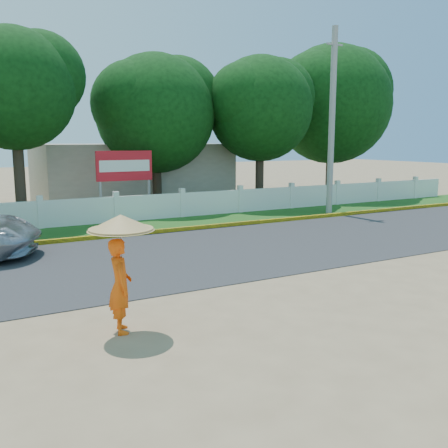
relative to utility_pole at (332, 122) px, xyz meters
name	(u,v)px	position (x,y,z in m)	size (l,w,h in m)	color
ground	(267,294)	(-9.55, -9.00, -4.21)	(120.00, 120.00, 0.00)	#9E8460
road	(184,254)	(-9.55, -4.50, -4.20)	(60.00, 7.00, 0.02)	#38383A
grass_verge	(128,228)	(-9.55, 0.75, -4.19)	(60.00, 3.50, 0.03)	#2D601E
curb	(143,233)	(-9.55, -0.95, -4.13)	(40.00, 0.18, 0.16)	yellow
fence	(116,210)	(-9.55, 2.20, -3.66)	(40.00, 0.10, 1.10)	silver
building_near	(132,173)	(-6.55, 9.00, -2.61)	(10.00, 6.00, 3.20)	#B7AD99
utility_pole	(332,122)	(0.00, 0.00, 0.00)	(0.28, 0.28, 8.42)	gray
monk_with_parasol	(121,256)	(-13.06, -9.55, -2.82)	(1.17, 1.17, 2.13)	#EF520C
billboard	(125,169)	(-8.79, 3.29, -2.07)	(2.50, 0.13, 2.95)	gray
tree_row	(122,105)	(-8.17, 5.34, 0.81)	(34.05, 7.69, 9.06)	#473828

